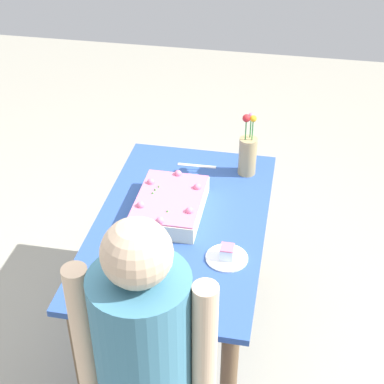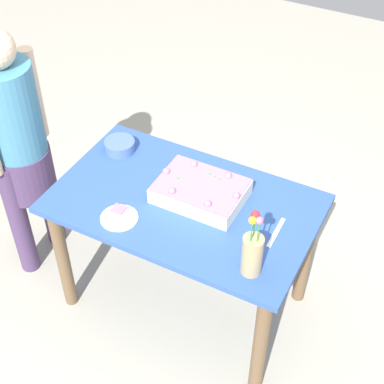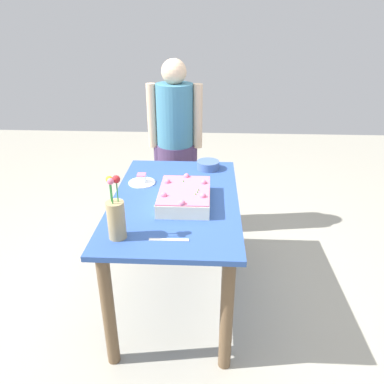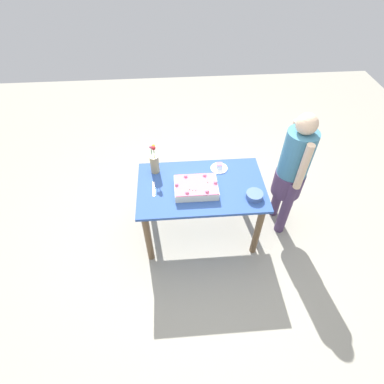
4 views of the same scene
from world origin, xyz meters
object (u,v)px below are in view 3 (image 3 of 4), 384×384
object	(u,v)px
serving_plate_with_slice	(142,181)
person_standing	(175,138)
fruit_bowl	(208,165)
sheet_cake	(185,196)
cake_knife	(169,240)
flower_vase	(116,217)

from	to	relation	value
serving_plate_with_slice	person_standing	world-z (taller)	person_standing
serving_plate_with_slice	fruit_bowl	distance (m)	0.52
sheet_cake	cake_knife	size ratio (longest dim) A/B	2.08
sheet_cake	fruit_bowl	xyz separation A→B (m)	(-0.55, 0.13, -0.02)
serving_plate_with_slice	cake_knife	xyz separation A→B (m)	(0.69, 0.26, -0.02)
cake_knife	person_standing	world-z (taller)	person_standing
sheet_cake	cake_knife	distance (m)	0.42
serving_plate_with_slice	fruit_bowl	world-z (taller)	serving_plate_with_slice
fruit_bowl	person_standing	bearing A→B (deg)	-147.81
sheet_cake	serving_plate_with_slice	distance (m)	0.41
sheet_cake	person_standing	size ratio (longest dim) A/B	0.28
cake_knife	flower_vase	xyz separation A→B (m)	(-0.01, -0.26, 0.12)
sheet_cake	cake_knife	world-z (taller)	sheet_cake
flower_vase	serving_plate_with_slice	bearing A→B (deg)	179.45
fruit_bowl	serving_plate_with_slice	bearing A→B (deg)	-57.61
sheet_cake	person_standing	bearing A→B (deg)	-171.65
serving_plate_with_slice	cake_knife	size ratio (longest dim) A/B	0.89
cake_knife	flower_vase	size ratio (longest dim) A/B	0.60
serving_plate_with_slice	person_standing	xyz separation A→B (m)	(-0.73, 0.16, 0.07)
cake_knife	serving_plate_with_slice	bearing A→B (deg)	-70.77
serving_plate_with_slice	flower_vase	world-z (taller)	flower_vase
serving_plate_with_slice	flower_vase	xyz separation A→B (m)	(0.68, -0.01, 0.10)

